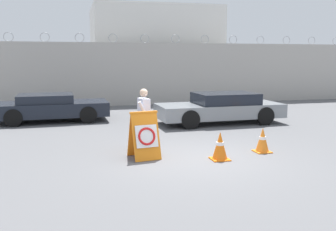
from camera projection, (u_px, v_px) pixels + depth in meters
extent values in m
plane|color=#5B5B5E|center=(196.00, 159.00, 9.35)|extent=(90.00, 90.00, 0.00)
cube|color=#ADA8A0|center=(130.00, 74.00, 19.78)|extent=(36.00, 0.30, 3.29)
torus|color=gray|center=(8.00, 37.00, 18.07)|extent=(0.47, 0.03, 0.47)
torus|color=gray|center=(45.00, 37.00, 18.47)|extent=(0.47, 0.03, 0.47)
torus|color=gray|center=(80.00, 38.00, 18.88)|extent=(0.47, 0.03, 0.47)
torus|color=gray|center=(113.00, 38.00, 19.29)|extent=(0.47, 0.03, 0.47)
torus|color=gray|center=(145.00, 39.00, 19.70)|extent=(0.47, 0.03, 0.47)
torus|color=gray|center=(175.00, 39.00, 20.11)|extent=(0.47, 0.03, 0.47)
torus|color=gray|center=(205.00, 39.00, 20.52)|extent=(0.47, 0.03, 0.47)
torus|color=gray|center=(233.00, 40.00, 20.93)|extent=(0.47, 0.03, 0.47)
torus|color=gray|center=(260.00, 40.00, 21.33)|extent=(0.47, 0.03, 0.47)
torus|color=gray|center=(286.00, 40.00, 21.74)|extent=(0.47, 0.03, 0.47)
torus|color=gray|center=(312.00, 41.00, 22.15)|extent=(0.47, 0.03, 0.47)
torus|color=gray|center=(336.00, 41.00, 22.56)|extent=(0.47, 0.03, 0.47)
cube|color=silver|center=(154.00, 53.00, 24.09)|extent=(7.71, 5.51, 5.60)
cube|color=orange|center=(146.00, 137.00, 9.25)|extent=(0.73, 0.48, 1.15)
cube|color=orange|center=(142.00, 134.00, 9.57)|extent=(0.73, 0.48, 1.15)
cube|color=orange|center=(144.00, 112.00, 9.32)|extent=(0.72, 0.16, 0.05)
cube|color=white|center=(147.00, 136.00, 9.21)|extent=(0.58, 0.26, 0.54)
torus|color=red|center=(147.00, 136.00, 9.20)|extent=(0.47, 0.25, 0.44)
cylinder|color=#514C42|center=(143.00, 135.00, 10.22)|extent=(0.15, 0.15, 0.81)
cylinder|color=#514C42|center=(145.00, 137.00, 10.06)|extent=(0.15, 0.15, 0.81)
cube|color=silver|center=(144.00, 110.00, 10.03)|extent=(0.29, 0.45, 0.62)
sphere|color=#DBB293|center=(144.00, 93.00, 9.96)|extent=(0.22, 0.22, 0.22)
cylinder|color=silver|center=(140.00, 108.00, 10.26)|extent=(0.09, 0.09, 0.59)
cylinder|color=silver|center=(144.00, 112.00, 9.76)|extent=(0.34, 0.15, 0.57)
cube|color=orange|center=(262.00, 151.00, 10.04)|extent=(0.42, 0.42, 0.03)
cone|color=orange|center=(263.00, 139.00, 9.99)|extent=(0.35, 0.35, 0.63)
cylinder|color=white|center=(263.00, 138.00, 9.99)|extent=(0.18, 0.18, 0.09)
cube|color=orange|center=(220.00, 159.00, 9.29)|extent=(0.44, 0.44, 0.03)
cone|color=orange|center=(220.00, 145.00, 9.24)|extent=(0.37, 0.37, 0.68)
cylinder|color=white|center=(220.00, 144.00, 9.23)|extent=(0.19, 0.19, 0.09)
cylinder|color=black|center=(85.00, 109.00, 16.04)|extent=(0.66, 0.22, 0.65)
cylinder|color=black|center=(88.00, 115.00, 14.41)|extent=(0.66, 0.22, 0.65)
cylinder|color=black|center=(18.00, 112.00, 15.30)|extent=(0.66, 0.22, 0.65)
cylinder|color=black|center=(13.00, 118.00, 13.66)|extent=(0.66, 0.22, 0.65)
cube|color=black|center=(52.00, 109.00, 14.83)|extent=(4.41, 1.98, 0.54)
cube|color=black|center=(46.00, 98.00, 14.70)|extent=(2.14, 1.72, 0.32)
cylinder|color=black|center=(190.00, 120.00, 13.23)|extent=(0.69, 0.22, 0.68)
cylinder|color=black|center=(176.00, 113.00, 14.89)|extent=(0.69, 0.22, 0.68)
cylinder|color=black|center=(265.00, 116.00, 14.03)|extent=(0.69, 0.22, 0.68)
cylinder|color=black|center=(244.00, 110.00, 15.69)|extent=(0.69, 0.22, 0.68)
cube|color=gray|center=(219.00, 110.00, 14.44)|extent=(4.85, 1.98, 0.52)
cube|color=black|center=(225.00, 98.00, 14.43)|extent=(2.35, 1.73, 0.41)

